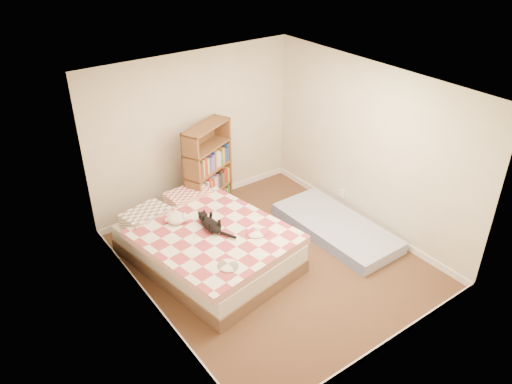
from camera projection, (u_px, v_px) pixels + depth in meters
room at (273, 186)px, 6.36m from camera, size 3.51×4.01×2.51m
bed at (206, 243)px, 6.84m from camera, size 1.98×2.53×0.61m
bookshelf at (208, 180)px, 7.84m from camera, size 1.01×0.66×1.49m
floor_mattress at (336, 227)px, 7.51m from camera, size 0.91×1.99×0.18m
black_cat at (210, 223)px, 6.65m from camera, size 0.25×0.71×0.16m
white_dog at (177, 218)px, 6.77m from camera, size 0.29×0.29×0.14m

